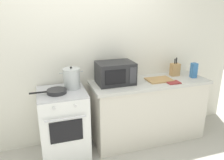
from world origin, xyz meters
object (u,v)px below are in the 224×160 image
at_px(oven_mitt, 173,82).
at_px(stove, 64,124).
at_px(stock_pot, 72,78).
at_px(frying_pan, 56,91).
at_px(knife_block, 175,69).
at_px(pasta_box, 194,70).
at_px(microwave, 115,73).
at_px(cutting_board, 159,80).

bearing_deg(oven_mitt, stove, 174.02).
xyz_separation_m(stock_pot, frying_pan, (-0.22, -0.13, -0.11)).
bearing_deg(knife_block, pasta_box, -38.85).
height_order(microwave, cutting_board, microwave).
relative_size(microwave, pasta_box, 2.27).
height_order(frying_pan, microwave, microwave).
height_order(knife_block, oven_mitt, knife_block).
relative_size(microwave, oven_mitt, 2.78).
bearing_deg(cutting_board, oven_mitt, -50.86).
bearing_deg(knife_block, stove, -175.34).
distance_m(stock_pot, cutting_board, 1.25).
relative_size(stock_pot, pasta_box, 1.39).
height_order(stock_pot, pasta_box, stock_pot).
distance_m(stove, cutting_board, 1.46).
height_order(microwave, knife_block, microwave).
relative_size(frying_pan, pasta_box, 1.98).
bearing_deg(pasta_box, frying_pan, -179.35).
bearing_deg(frying_pan, pasta_box, 0.65).
bearing_deg(stock_pot, knife_block, 2.21).
relative_size(knife_block, oven_mitt, 1.56).
xyz_separation_m(frying_pan, oven_mitt, (1.58, -0.11, -0.02)).
relative_size(knife_block, pasta_box, 1.28).
height_order(stove, frying_pan, frying_pan).
distance_m(stove, pasta_box, 2.02).
xyz_separation_m(stove, knife_block, (1.73, 0.14, 0.56)).
distance_m(microwave, knife_block, 0.99).
relative_size(frying_pan, knife_block, 1.55).
xyz_separation_m(knife_block, oven_mitt, (-0.21, -0.30, -0.09)).
bearing_deg(frying_pan, stove, 37.24).
xyz_separation_m(microwave, knife_block, (0.99, 0.06, -0.05)).
bearing_deg(cutting_board, stock_pot, 176.35).
bearing_deg(oven_mitt, frying_pan, 176.13).
distance_m(frying_pan, pasta_box, 2.01).
distance_m(frying_pan, cutting_board, 1.45).
relative_size(frying_pan, microwave, 0.87).
height_order(frying_pan, knife_block, knife_block).
bearing_deg(frying_pan, knife_block, 6.12).
bearing_deg(microwave, pasta_box, -5.15).
distance_m(cutting_board, oven_mitt, 0.21).
distance_m(cutting_board, knife_block, 0.38).
relative_size(cutting_board, pasta_box, 1.64).
bearing_deg(pasta_box, cutting_board, 176.91).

